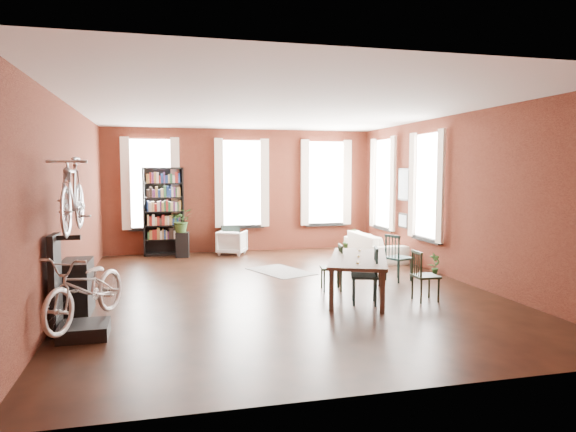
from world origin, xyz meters
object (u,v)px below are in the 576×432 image
object	(u,v)px
console_table	(77,287)
plant_stand	(183,245)
white_armchair	(232,241)
bicycle_floor	(86,256)
dining_chair_a	(364,276)
bike_trainer	(84,330)
dining_chair_c	(426,276)
dining_table	(358,277)
dining_chair_b	(331,268)
dining_chair_d	(399,258)
bookshelf	(164,212)
cream_sofa	(375,242)

from	to	relation	value
console_table	plant_stand	xyz separation A→B (m)	(1.71, 4.76, -0.09)
white_armchair	bicycle_floor	size ratio (longest dim) A/B	0.39
dining_chair_a	bike_trainer	bearing A→B (deg)	-61.28
white_armchair	dining_chair_c	bearing A→B (deg)	139.02
bicycle_floor	dining_chair_a	bearing A→B (deg)	33.76
dining_table	plant_stand	size ratio (longest dim) A/B	3.24
dining_chair_c	dining_chair_b	bearing A→B (deg)	49.75
bike_trainer	plant_stand	size ratio (longest dim) A/B	0.98
dining_chair_d	bookshelf	size ratio (longest dim) A/B	0.41
dining_table	bicycle_floor	size ratio (longest dim) A/B	1.15
dining_chair_d	bookshelf	xyz separation A→B (m)	(-4.36, 4.21, 0.65)
dining_table	dining_chair_b	xyz separation A→B (m)	(-0.27, 0.61, 0.07)
bicycle_floor	plant_stand	bearing A→B (deg)	100.78
dining_chair_d	bicycle_floor	size ratio (longest dim) A/B	0.52
console_table	bike_trainer	bearing A→B (deg)	-77.89
dining_chair_c	bookshelf	world-z (taller)	bookshelf
dining_chair_d	plant_stand	distance (m)	5.45
dining_chair_a	dining_chair_d	size ratio (longest dim) A/B	1.01
cream_sofa	bike_trainer	bearing A→B (deg)	127.93
dining_chair_d	bicycle_floor	xyz separation A→B (m)	(-5.35, -2.13, 0.59)
dining_chair_a	dining_chair_b	size ratio (longest dim) A/B	1.12
bookshelf	console_table	xyz separation A→B (m)	(-1.28, -5.20, -0.70)
dining_chair_d	bicycle_floor	world-z (taller)	bicycle_floor
dining_table	bicycle_floor	xyz separation A→B (m)	(-4.11, -1.09, 0.70)
dining_chair_c	cream_sofa	size ratio (longest dim) A/B	0.39
dining_chair_b	dining_chair_d	xyz separation A→B (m)	(1.50, 0.43, 0.04)
dining_chair_a	bookshelf	size ratio (longest dim) A/B	0.41
dining_table	dining_chair_c	xyz separation A→B (m)	(0.98, -0.47, 0.07)
dining_chair_c	dining_table	bearing A→B (deg)	64.79
bike_trainer	dining_chair_d	bearing A→B (deg)	21.78
white_armchair	bookshelf	bearing A→B (deg)	14.91
dining_chair_c	console_table	distance (m)	5.41
bookshelf	plant_stand	size ratio (longest dim) A/B	3.58
dining_chair_c	bookshelf	bearing A→B (deg)	36.38
plant_stand	bicycle_floor	xyz separation A→B (m)	(-1.42, -5.89, 0.73)
dining_chair_c	dining_chair_d	size ratio (longest dim) A/B	0.91
dining_chair_c	bike_trainer	world-z (taller)	dining_chair_c
dining_chair_b	console_table	size ratio (longest dim) A/B	1.01
dining_table	bookshelf	size ratio (longest dim) A/B	0.90
dining_chair_a	bike_trainer	world-z (taller)	dining_chair_a
dining_table	bicycle_floor	distance (m)	4.31
console_table	white_armchair	bearing A→B (deg)	59.01
dining_chair_c	plant_stand	distance (m)	6.43
bookshelf	dining_chair_a	bearing A→B (deg)	-61.55
dining_chair_a	white_armchair	world-z (taller)	dining_chair_a
dining_chair_b	white_armchair	world-z (taller)	dining_chair_b
dining_chair_d	plant_stand	size ratio (longest dim) A/B	1.46
console_table	plant_stand	size ratio (longest dim) A/B	1.30
console_table	bicycle_floor	bearing A→B (deg)	-75.53
dining_chair_c	dining_chair_d	distance (m)	1.54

